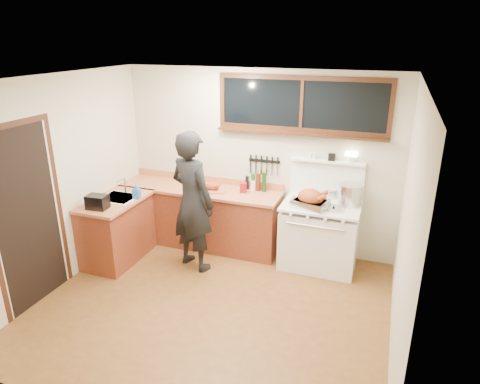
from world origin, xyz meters
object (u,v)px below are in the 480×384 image
at_px(vintage_stove, 320,234).
at_px(man, 192,201).
at_px(cutting_board, 213,187).
at_px(roast_turkey, 311,200).

bearing_deg(vintage_stove, man, -159.26).
relative_size(man, cutting_board, 4.52).
distance_m(cutting_board, roast_turkey, 1.45).
height_order(man, roast_turkey, man).
distance_m(vintage_stove, cutting_board, 1.64).
bearing_deg(cutting_board, roast_turkey, -5.35).
height_order(vintage_stove, cutting_board, vintage_stove).
bearing_deg(man, vintage_stove, 20.74).
distance_m(vintage_stove, roast_turkey, 0.57).
bearing_deg(vintage_stove, roast_turkey, -129.97).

